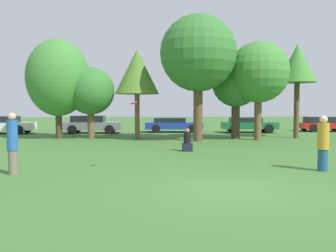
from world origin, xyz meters
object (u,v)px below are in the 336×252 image
object	(u,v)px
tree_2	(137,72)
frisbee	(134,103)
person_thrower	(12,143)
person_catcher	(323,143)
bystander_sitting	(187,142)
parked_car_blue	(173,124)
tree_5	(258,73)
parked_car_grey	(92,124)
parked_car_green	(248,124)
tree_6	(297,64)
tree_0	(58,78)
tree_4	(236,84)
parked_car_red	(323,124)
tree_3	(198,54)
tree_1	(91,91)
parked_car_white	(5,124)

from	to	relation	value
tree_2	frisbee	bearing A→B (deg)	-89.72
person_thrower	person_catcher	distance (m)	9.85
bystander_sitting	parked_car_blue	world-z (taller)	parked_car_blue
frisbee	tree_5	bearing A→B (deg)	54.27
parked_car_grey	parked_car_green	size ratio (longest dim) A/B	1.05
tree_6	parked_car_green	size ratio (longest dim) A/B	1.42
person_catcher	tree_0	size ratio (longest dim) A/B	0.28
tree_4	parked_car_red	world-z (taller)	tree_4
parked_car_green	tree_2	bearing A→B (deg)	-147.37
tree_0	tree_6	xyz separation A→B (m)	(15.47, -0.70, 0.92)
person_catcher	tree_3	distance (m)	11.26
frisbee	parked_car_green	bearing A→B (deg)	62.14
person_thrower	tree_4	distance (m)	15.33
frisbee	tree_1	xyz separation A→B (m)	(-3.05, 12.04, 0.83)
parked_car_white	parked_car_blue	distance (m)	12.86
bystander_sitting	tree_3	bearing A→B (deg)	75.44
person_catcher	bystander_sitting	world-z (taller)	person_catcher
tree_1	tree_2	world-z (taller)	tree_2
tree_5	parked_car_white	bearing A→B (deg)	160.31
person_thrower	person_catcher	xyz separation A→B (m)	(9.85, -0.12, -0.07)
tree_5	parked_car_blue	bearing A→B (deg)	124.41
frisbee	tree_5	distance (m)	12.83
tree_0	person_thrower	bearing A→B (deg)	-83.56
bystander_sitting	tree_1	distance (m)	9.19
parked_car_green	parked_car_red	size ratio (longest dim) A/B	1.01
tree_2	tree_3	xyz separation A→B (m)	(3.65, -1.46, 0.98)
tree_2	parked_car_grey	xyz separation A→B (m)	(-3.59, 5.21, -3.50)
parked_car_blue	person_thrower	bearing A→B (deg)	-107.75
tree_0	tree_1	size ratio (longest dim) A/B	1.38
parked_car_green	tree_0	bearing A→B (deg)	-160.39
tree_2	parked_car_red	size ratio (longest dim) A/B	1.33
person_thrower	tree_2	world-z (taller)	tree_2
parked_car_green	person_thrower	bearing A→B (deg)	-124.30
tree_2	tree_3	size ratio (longest dim) A/B	0.75
person_thrower	tree_0	xyz separation A→B (m)	(-1.38, 12.26, 2.91)
tree_2	tree_0	bearing A→B (deg)	170.84
tree_1	tree_3	distance (m)	7.32
parked_car_red	frisbee	bearing A→B (deg)	-128.85
parked_car_blue	parked_car_green	distance (m)	6.00
parked_car_grey	tree_3	bearing A→B (deg)	-40.09
parked_car_grey	parked_car_green	xyz separation A→B (m)	(12.27, -0.19, -0.05)
bystander_sitting	tree_2	bearing A→B (deg)	111.18
tree_3	parked_car_green	xyz separation A→B (m)	(5.04, 6.48, -4.54)
parked_car_red	bystander_sitting	bearing A→B (deg)	-134.04
tree_2	parked_car_blue	size ratio (longest dim) A/B	1.22
tree_0	tree_5	bearing A→B (deg)	-8.28
tree_0	person_catcher	bearing A→B (deg)	-47.79
person_thrower	tree_3	bearing A→B (deg)	54.43
frisbee	tree_3	distance (m)	10.89
tree_0	tree_6	bearing A→B (deg)	-2.59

